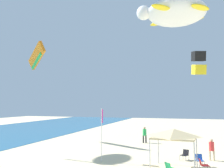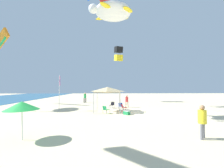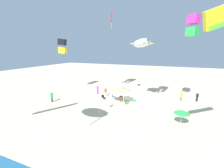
{
  "view_description": "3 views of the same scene",
  "coord_description": "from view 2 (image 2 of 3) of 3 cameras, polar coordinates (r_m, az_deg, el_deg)",
  "views": [
    {
      "loc": [
        -16.65,
        2.21,
        4.52
      ],
      "look_at": [
        0.38,
        7.64,
        6.02
      ],
      "focal_mm": 38.19,
      "sensor_mm": 36.0,
      "label": 1
    },
    {
      "loc": [
        -17.19,
        3.44,
        2.69
      ],
      "look_at": [
        1.76,
        2.65,
        3.17
      ],
      "focal_mm": 25.15,
      "sensor_mm": 36.0,
      "label": 2
    },
    {
      "loc": [
        -7.69,
        26.15,
        8.82
      ],
      "look_at": [
        1.56,
        4.0,
        3.38
      ],
      "focal_mm": 24.37,
      "sensor_mm": 36.0,
      "label": 3
    }
  ],
  "objects": [
    {
      "name": "kite_box_black",
      "position": [
        31.78,
        2.38,
        10.91
      ],
      "size": [
        1.84,
        1.74,
        3.0
      ],
      "rotation": [
        0.0,
        0.0,
        5.03
      ],
      "color": "black"
    },
    {
      "name": "folding_chair_left_of_tent",
      "position": [
        21.21,
        0.03,
        -7.45
      ],
      "size": [
        0.79,
        0.74,
        0.82
      ],
      "rotation": [
        0.0,
        0.0,
        4.25
      ],
      "color": "black",
      "rests_on": "ground"
    },
    {
      "name": "folding_chair_near_cooler",
      "position": [
        16.63,
        -2.3,
        -9.11
      ],
      "size": [
        0.81,
        0.8,
        0.82
      ],
      "rotation": [
        0.0,
        0.0,
        0.82
      ],
      "color": "black",
      "rests_on": "ground"
    },
    {
      "name": "beach_umbrella",
      "position": [
        9.44,
        -29.96,
        -6.87
      ],
      "size": [
        1.76,
        1.77,
        2.02
      ],
      "color": "silver",
      "rests_on": "ground"
    },
    {
      "name": "person_kite_handler",
      "position": [
        9.74,
        29.96,
        -10.97
      ],
      "size": [
        0.42,
        0.42,
        1.79
      ],
      "rotation": [
        0.0,
        0.0,
        2.31
      ],
      "color": "slate",
      "rests_on": "ground"
    },
    {
      "name": "person_far_stroller",
      "position": [
        21.84,
        5.41,
        -5.87
      ],
      "size": [
        0.41,
        0.44,
        1.71
      ],
      "rotation": [
        0.0,
        0.0,
        1.21
      ],
      "color": "#C6B28C",
      "rests_on": "ground"
    },
    {
      "name": "banner_flag",
      "position": [
        19.43,
        -18.58,
        -1.91
      ],
      "size": [
        0.36,
        0.06,
        4.19
      ],
      "color": "silver",
      "rests_on": "ground"
    },
    {
      "name": "folding_chair_facing_ocean",
      "position": [
        18.34,
        4.21,
        -8.39
      ],
      "size": [
        0.65,
        0.73,
        0.82
      ],
      "rotation": [
        0.0,
        0.0,
        0.23
      ],
      "color": "black",
      "rests_on": "ground"
    },
    {
      "name": "kite_turtle_white",
      "position": [
        16.06,
        0.13,
        24.78
      ],
      "size": [
        3.7,
        4.17,
        1.68
      ],
      "rotation": [
        0.0,
        0.0,
        1.74
      ],
      "color": "white"
    },
    {
      "name": "cooler_box",
      "position": [
        16.08,
        5.37,
        -10.35
      ],
      "size": [
        0.74,
        0.71,
        0.4
      ],
      "color": "#1E8C4C",
      "rests_on": "ground"
    },
    {
      "name": "canopy_tent",
      "position": [
        17.81,
        -1.6,
        -2.14
      ],
      "size": [
        3.11,
        3.07,
        2.8
      ],
      "rotation": [
        0.0,
        0.0,
        -0.08
      ],
      "color": "#B7B7BC",
      "rests_on": "ground"
    },
    {
      "name": "person_beachcomber",
      "position": [
        28.93,
        -9.79,
        -4.61
      ],
      "size": [
        0.44,
        0.44,
        1.85
      ],
      "rotation": [
        0.0,
        0.0,
        2.14
      ],
      "color": "black",
      "rests_on": "ground"
    },
    {
      "name": "kite_parafoil_orange",
      "position": [
        32.98,
        -35.34,
        12.9
      ],
      "size": [
        3.31,
        4.55,
        3.17
      ],
      "rotation": [
        0.0,
        0.0,
        0.89
      ],
      "color": "orange"
    },
    {
      "name": "ground",
      "position": [
        17.75,
        8.95,
        -10.32
      ],
      "size": [
        120.0,
        120.0,
        0.1
      ],
      "primitive_type": "cube",
      "color": "beige"
    },
    {
      "name": "folding_chair_right_of_tent",
      "position": [
        19.76,
        3.25,
        -7.89
      ],
      "size": [
        0.72,
        0.64,
        0.82
      ],
      "rotation": [
        0.0,
        0.0,
        4.92
      ],
      "color": "black",
      "rests_on": "ground"
    }
  ]
}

